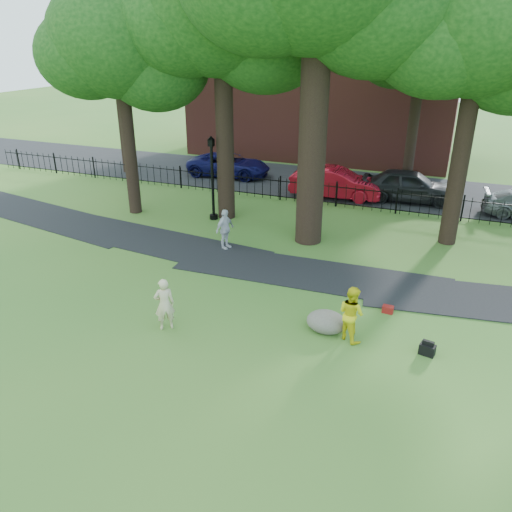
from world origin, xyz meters
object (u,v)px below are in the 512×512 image
at_px(woman, 164,304).
at_px(lamppost, 212,180).
at_px(man, 351,314).
at_px(boulder, 326,320).
at_px(red_sedan, 336,183).

distance_m(woman, lamppost, 9.75).
distance_m(man, boulder, 0.91).
height_order(boulder, lamppost, lamppost).
distance_m(lamppost, red_sedan, 7.24).
bearing_deg(lamppost, boulder, -43.27).
bearing_deg(man, lamppost, -9.01).
bearing_deg(boulder, woman, -159.76).
relative_size(man, lamppost, 0.43).
relative_size(man, red_sedan, 0.35).
relative_size(lamppost, red_sedan, 0.81).
xyz_separation_m(woman, man, (5.21, 1.46, 0.02)).
height_order(woman, red_sedan, woman).
bearing_deg(woman, boulder, 161.64).
bearing_deg(boulder, man, -14.00).
relative_size(boulder, lamppost, 0.30).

